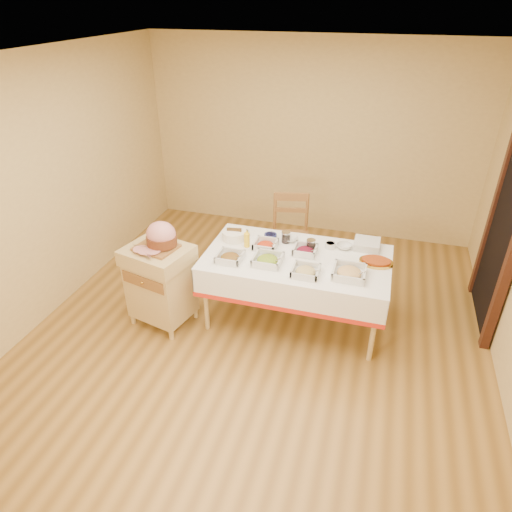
{
  "coord_description": "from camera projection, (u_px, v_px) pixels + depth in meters",
  "views": [
    {
      "loc": [
        1.01,
        -3.54,
        3.03
      ],
      "look_at": [
        -0.09,
        0.2,
        0.76
      ],
      "focal_mm": 32.0,
      "sensor_mm": 36.0,
      "label": 1
    }
  ],
  "objects": [
    {
      "name": "room_shell",
      "position": [
        260.0,
        216.0,
        4.05
      ],
      "size": [
        5.0,
        5.0,
        5.0
      ],
      "color": "olive",
      "rests_on": "ground"
    },
    {
      "name": "doorway",
      "position": [
        507.0,
        223.0,
        4.35
      ],
      "size": [
        0.09,
        1.1,
        2.2
      ],
      "color": "black",
      "rests_on": "ground"
    },
    {
      "name": "dining_table",
      "position": [
        296.0,
        271.0,
        4.58
      ],
      "size": [
        1.82,
        1.02,
        0.76
      ],
      "color": "tan",
      "rests_on": "ground"
    },
    {
      "name": "butcher_cart",
      "position": [
        160.0,
        281.0,
        4.61
      ],
      "size": [
        0.72,
        0.64,
        0.87
      ],
      "color": "tan",
      "rests_on": "ground"
    },
    {
      "name": "dining_chair",
      "position": [
        290.0,
        235.0,
        5.43
      ],
      "size": [
        0.52,
        0.51,
        0.99
      ],
      "color": "brown",
      "rests_on": "ground"
    },
    {
      "name": "ham_on_board",
      "position": [
        161.0,
        237.0,
        4.38
      ],
      "size": [
        0.41,
        0.39,
        0.27
      ],
      "color": "brown",
      "rests_on": "butcher_cart"
    },
    {
      "name": "serving_dish_a",
      "position": [
        230.0,
        257.0,
        4.42
      ],
      "size": [
        0.25,
        0.24,
        0.11
      ],
      "color": "silver",
      "rests_on": "dining_table"
    },
    {
      "name": "serving_dish_b",
      "position": [
        268.0,
        260.0,
        4.38
      ],
      "size": [
        0.27,
        0.27,
        0.11
      ],
      "color": "silver",
      "rests_on": "dining_table"
    },
    {
      "name": "serving_dish_c",
      "position": [
        306.0,
        271.0,
        4.21
      ],
      "size": [
        0.25,
        0.25,
        0.1
      ],
      "color": "silver",
      "rests_on": "dining_table"
    },
    {
      "name": "serving_dish_d",
      "position": [
        349.0,
        272.0,
        4.18
      ],
      "size": [
        0.3,
        0.3,
        0.11
      ],
      "color": "silver",
      "rests_on": "dining_table"
    },
    {
      "name": "serving_dish_e",
      "position": [
        266.0,
        245.0,
        4.64
      ],
      "size": [
        0.24,
        0.23,
        0.11
      ],
      "color": "silver",
      "rests_on": "dining_table"
    },
    {
      "name": "serving_dish_f",
      "position": [
        305.0,
        250.0,
        4.54
      ],
      "size": [
        0.24,
        0.23,
        0.11
      ],
      "color": "silver",
      "rests_on": "dining_table"
    },
    {
      "name": "small_bowl_left",
      "position": [
        244.0,
        233.0,
        4.88
      ],
      "size": [
        0.12,
        0.12,
        0.05
      ],
      "color": "silver",
      "rests_on": "dining_table"
    },
    {
      "name": "small_bowl_mid",
      "position": [
        270.0,
        236.0,
        4.81
      ],
      "size": [
        0.13,
        0.13,
        0.06
      ],
      "color": "navy",
      "rests_on": "dining_table"
    },
    {
      "name": "small_bowl_right",
      "position": [
        330.0,
        245.0,
        4.64
      ],
      "size": [
        0.11,
        0.11,
        0.05
      ],
      "color": "silver",
      "rests_on": "dining_table"
    },
    {
      "name": "bowl_white_imported",
      "position": [
        290.0,
        239.0,
        4.78
      ],
      "size": [
        0.18,
        0.18,
        0.04
      ],
      "primitive_type": "imported",
      "rotation": [
        0.0,
        0.0,
        -0.08
      ],
      "color": "silver",
      "rests_on": "dining_table"
    },
    {
      "name": "bowl_small_imported",
      "position": [
        344.0,
        246.0,
        4.64
      ],
      "size": [
        0.17,
        0.17,
        0.05
      ],
      "primitive_type": "imported",
      "rotation": [
        0.0,
        0.0,
        0.11
      ],
      "color": "silver",
      "rests_on": "dining_table"
    },
    {
      "name": "preserve_jar_left",
      "position": [
        286.0,
        238.0,
        4.73
      ],
      "size": [
        0.1,
        0.1,
        0.12
      ],
      "color": "silver",
      "rests_on": "dining_table"
    },
    {
      "name": "preserve_jar_right",
      "position": [
        311.0,
        246.0,
        4.59
      ],
      "size": [
        0.09,
        0.09,
        0.12
      ],
      "color": "silver",
      "rests_on": "dining_table"
    },
    {
      "name": "mustard_bottle",
      "position": [
        247.0,
        239.0,
        4.64
      ],
      "size": [
        0.06,
        0.06,
        0.19
      ],
      "color": "yellow",
      "rests_on": "dining_table"
    },
    {
      "name": "bread_basket",
      "position": [
        234.0,
        235.0,
        4.8
      ],
      "size": [
        0.26,
        0.26,
        0.11
      ],
      "color": "white",
      "rests_on": "dining_table"
    },
    {
      "name": "plate_stack",
      "position": [
        367.0,
        244.0,
        4.64
      ],
      "size": [
        0.26,
        0.26,
        0.08
      ],
      "color": "silver",
      "rests_on": "dining_table"
    },
    {
      "name": "brass_platter",
      "position": [
        376.0,
        262.0,
        4.38
      ],
      "size": [
        0.32,
        0.23,
        0.04
      ],
      "color": "gold",
      "rests_on": "dining_table"
    }
  ]
}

